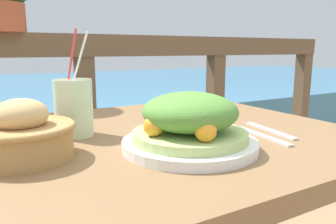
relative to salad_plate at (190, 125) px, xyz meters
The scene contains 8 objects.
patio_table 0.22m from the salad_plate, 83.83° to the left, with size 0.93×0.80×0.71m.
railing_fence 0.81m from the salad_plate, 88.84° to the left, with size 2.80×0.08×0.98m.
sea_backdrop 3.35m from the salad_plate, 89.72° to the left, with size 12.00×4.00×0.52m.
salad_plate is the anchor object (origin of this frame).
drink_glass 0.29m from the salad_plate, 127.92° to the left, with size 0.09×0.09×0.25m.
bread_basket 0.32m from the salad_plate, 160.90° to the left, with size 0.19×0.19×0.11m.
fork 0.21m from the salad_plate, ahead, with size 0.03×0.18×0.00m.
knife 0.26m from the salad_plate, ahead, with size 0.04×0.18×0.00m.
Camera 1 is at (-0.38, -0.69, 0.91)m, focal length 35.00 mm.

